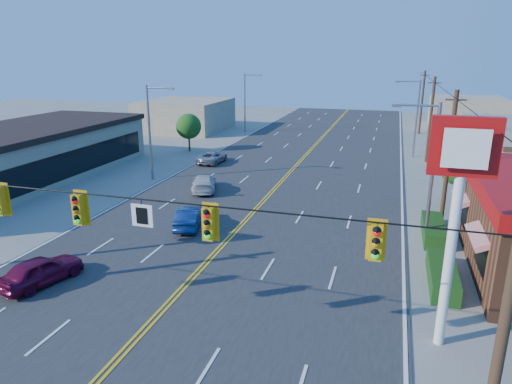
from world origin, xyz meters
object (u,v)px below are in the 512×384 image
(signal_span, at_px, (108,228))
(car_silver, at_px, (212,158))
(car_blue, at_px, (190,218))
(car_magenta, at_px, (41,271))
(car_white, at_px, (204,183))
(kfc_pylon, at_px, (459,189))

(signal_span, distance_m, car_silver, 30.50)
(car_blue, height_order, car_silver, car_blue)
(car_magenta, height_order, car_silver, car_magenta)
(car_white, bearing_deg, signal_span, 84.39)
(car_magenta, distance_m, car_white, 16.47)
(car_magenta, bearing_deg, signal_span, 167.02)
(car_white, bearing_deg, car_blue, 86.59)
(car_magenta, bearing_deg, car_white, -78.87)
(car_blue, relative_size, car_silver, 0.93)
(signal_span, relative_size, car_white, 5.56)
(signal_span, xyz_separation_m, car_magenta, (-6.43, 3.50, -4.22))
(car_blue, bearing_deg, car_magenta, 54.49)
(signal_span, height_order, car_white, signal_span)
(kfc_pylon, xyz_separation_m, car_blue, (-13.99, 8.32, -5.40))
(signal_span, distance_m, car_blue, 13.34)
(car_silver, bearing_deg, car_blue, 107.97)
(car_magenta, distance_m, car_blue, 9.51)
(car_silver, bearing_deg, signal_span, 106.16)
(kfc_pylon, distance_m, car_silver, 32.08)
(car_white, bearing_deg, car_magenta, 65.43)
(car_magenta, relative_size, car_white, 0.89)
(kfc_pylon, xyz_separation_m, car_silver, (-19.25, 25.08, -5.46))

